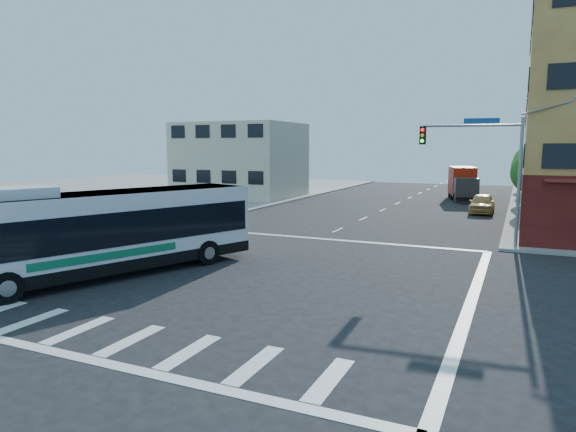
% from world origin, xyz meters
% --- Properties ---
extents(ground, '(120.00, 120.00, 0.00)m').
position_xyz_m(ground, '(0.00, 0.00, 0.00)').
color(ground, black).
rests_on(ground, ground).
extents(sidewalk_nw, '(50.00, 50.00, 0.15)m').
position_xyz_m(sidewalk_nw, '(-35.00, 35.00, 0.07)').
color(sidewalk_nw, gray).
rests_on(sidewalk_nw, ground).
extents(building_west, '(12.06, 10.06, 8.00)m').
position_xyz_m(building_west, '(-17.02, 29.98, 4.01)').
color(building_west, beige).
rests_on(building_west, ground).
extents(signal_mast_ne, '(7.91, 1.13, 8.07)m').
position_xyz_m(signal_mast_ne, '(9.08, 10.62, 4.98)').
color(signal_mast_ne, gray).
rests_on(signal_mast_ne, ground).
extents(street_tree_a, '(3.60, 3.60, 5.53)m').
position_xyz_m(street_tree_a, '(11.90, 27.92, 3.59)').
color(street_tree_a, '#382614').
rests_on(street_tree_a, ground).
extents(street_tree_b, '(3.80, 3.80, 5.79)m').
position_xyz_m(street_tree_b, '(11.90, 35.92, 3.75)').
color(street_tree_b, '#382614').
rests_on(street_tree_b, ground).
extents(street_tree_c, '(3.40, 3.40, 5.29)m').
position_xyz_m(street_tree_c, '(11.90, 43.92, 3.46)').
color(street_tree_c, '#382614').
rests_on(street_tree_c, ground).
extents(street_tree_d, '(4.00, 4.00, 6.03)m').
position_xyz_m(street_tree_d, '(11.90, 51.92, 3.88)').
color(street_tree_d, '#382614').
rests_on(street_tree_d, ground).
extents(transit_bus, '(7.46, 13.58, 3.98)m').
position_xyz_m(transit_bus, '(-5.04, -2.65, 1.95)').
color(transit_bus, black).
rests_on(transit_bus, ground).
extents(box_truck, '(3.77, 7.86, 3.41)m').
position_xyz_m(box_truck, '(5.46, 36.51, 1.65)').
color(box_truck, '#2A2A2F').
rests_on(box_truck, ground).
extents(parked_car, '(2.00, 4.81, 1.63)m').
position_xyz_m(parked_car, '(8.04, 26.40, 0.81)').
color(parked_car, '#DBAC5C').
rests_on(parked_car, ground).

